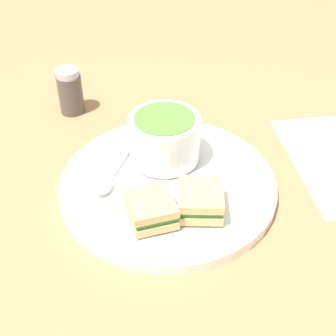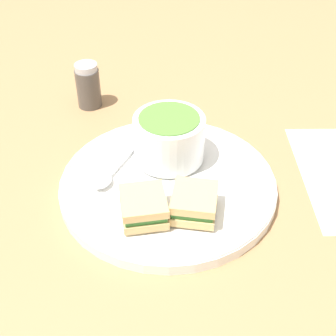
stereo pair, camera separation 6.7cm
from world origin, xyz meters
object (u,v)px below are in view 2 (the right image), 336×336
at_px(spoon, 106,178).
at_px(sandwich_half_far, 194,203).
at_px(sandwich_half_near, 144,207).
at_px(salt_shaker, 88,86).
at_px(soup_bowl, 169,137).

bearing_deg(spoon, sandwich_half_far, 87.42).
relative_size(sandwich_half_near, salt_shaker, 0.79).
relative_size(soup_bowl, salt_shaker, 1.28).
bearing_deg(sandwich_half_near, soup_bowl, 63.59).
xyz_separation_m(sandwich_half_near, sandwich_half_far, (0.07, -0.01, 0.00)).
height_order(soup_bowl, sandwich_half_near, soup_bowl).
xyz_separation_m(soup_bowl, sandwich_half_near, (-0.06, -0.12, -0.02)).
xyz_separation_m(soup_bowl, spoon, (-0.10, -0.04, -0.03)).
distance_m(sandwich_half_near, sandwich_half_far, 0.07).
distance_m(soup_bowl, salt_shaker, 0.24).
height_order(spoon, salt_shaker, salt_shaker).
bearing_deg(salt_shaker, spoon, -88.55).
xyz_separation_m(soup_bowl, salt_shaker, (-0.11, 0.21, -0.02)).
height_order(soup_bowl, spoon, soup_bowl).
distance_m(soup_bowl, sandwich_half_far, 0.13).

